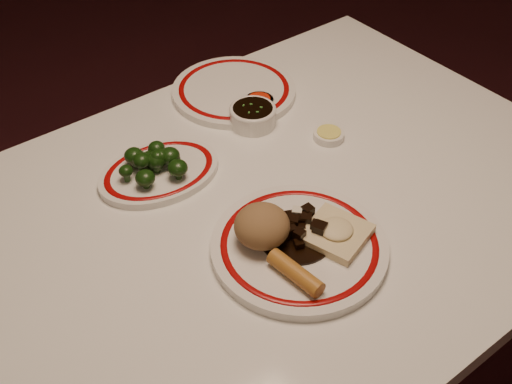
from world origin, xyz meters
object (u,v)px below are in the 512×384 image
at_px(spring_roll, 295,273).
at_px(fried_wonton, 336,233).
at_px(rice_mound, 262,226).
at_px(stirfry_heap, 296,229).
at_px(dining_table, 282,229).
at_px(main_plate, 299,247).
at_px(soy_bowl, 253,116).
at_px(broccoli_pile, 154,160).
at_px(broccoli_plate, 159,172).

relative_size(spring_roll, fried_wonton, 0.82).
relative_size(rice_mound, stirfry_heap, 0.73).
height_order(dining_table, spring_roll, spring_roll).
xyz_separation_m(main_plate, soy_bowl, (0.16, 0.34, 0.01)).
distance_m(rice_mound, spring_roll, 0.10).
xyz_separation_m(fried_wonton, broccoli_pile, (-0.15, 0.35, 0.01)).
xyz_separation_m(spring_roll, broccoli_pile, (-0.03, 0.37, 0.01)).
xyz_separation_m(dining_table, soy_bowl, (0.09, 0.21, 0.11)).
bearing_deg(broccoli_pile, spring_roll, -84.84).
relative_size(spring_roll, soy_bowl, 1.06).
height_order(fried_wonton, soy_bowl, fried_wonton).
relative_size(dining_table, fried_wonton, 9.46).
height_order(broccoli_plate, broccoli_pile, broccoli_pile).
relative_size(stirfry_heap, soy_bowl, 1.33).
height_order(dining_table, stirfry_heap, stirfry_heap).
height_order(fried_wonton, stirfry_heap, stirfry_heap).
height_order(rice_mound, soy_bowl, rice_mound).
distance_m(dining_table, stirfry_heap, 0.17).
relative_size(rice_mound, soy_bowl, 0.97).
height_order(stirfry_heap, broccoli_plate, stirfry_heap).
distance_m(main_plate, stirfry_heap, 0.03).
distance_m(main_plate, broccoli_pile, 0.33).
bearing_deg(main_plate, broccoli_plate, 105.00).
xyz_separation_m(rice_mound, stirfry_heap, (0.06, -0.02, -0.02)).
distance_m(main_plate, fried_wonton, 0.07).
distance_m(main_plate, soy_bowl, 0.38).
distance_m(broccoli_pile, soy_bowl, 0.25).
height_order(dining_table, broccoli_plate, broccoli_plate).
bearing_deg(rice_mound, broccoli_plate, 98.25).
bearing_deg(dining_table, main_plate, -118.72).
relative_size(main_plate, spring_roll, 3.52).
bearing_deg(spring_roll, fried_wonton, 7.88).
bearing_deg(rice_mound, stirfry_heap, -23.39).
distance_m(fried_wonton, soy_bowl, 0.38).
relative_size(spring_roll, stirfry_heap, 0.80).
relative_size(rice_mound, broccoli_pile, 0.78).
bearing_deg(main_plate, fried_wonton, -23.91).
bearing_deg(main_plate, soy_bowl, 64.53).
relative_size(main_plate, stirfry_heap, 2.81).
bearing_deg(main_plate, rice_mound, 135.16).
bearing_deg(stirfry_heap, rice_mound, 156.61).
height_order(rice_mound, broccoli_pile, rice_mound).
height_order(main_plate, broccoli_pile, broccoli_pile).
height_order(spring_roll, fried_wonton, spring_roll).
distance_m(rice_mound, broccoli_pile, 0.28).
xyz_separation_m(broccoli_pile, soy_bowl, (0.25, 0.02, -0.02)).
relative_size(main_plate, soy_bowl, 3.73).
height_order(main_plate, stirfry_heap, stirfry_heap).
bearing_deg(main_plate, broccoli_pile, 105.63).
xyz_separation_m(fried_wonton, broccoli_plate, (-0.14, 0.34, -0.02)).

